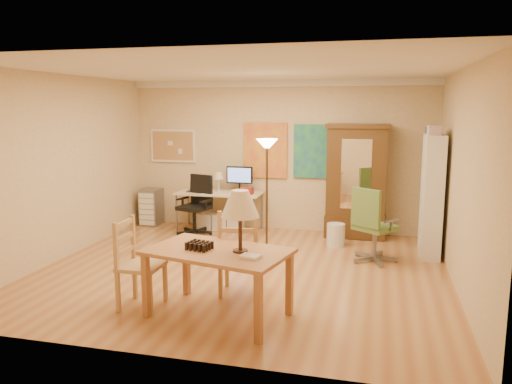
% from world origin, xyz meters
% --- Properties ---
extents(floor, '(5.50, 5.50, 0.00)m').
position_xyz_m(floor, '(0.00, 0.00, 0.00)').
color(floor, '#A06338').
rests_on(floor, ground).
extents(crown_molding, '(5.50, 0.08, 0.12)m').
position_xyz_m(crown_molding, '(0.00, 2.46, 2.64)').
color(crown_molding, white).
rests_on(crown_molding, floor).
extents(corkboard, '(0.90, 0.04, 0.62)m').
position_xyz_m(corkboard, '(-2.05, 2.47, 1.50)').
color(corkboard, tan).
rests_on(corkboard, floor).
extents(art_panel_left, '(0.80, 0.04, 1.00)m').
position_xyz_m(art_panel_left, '(-0.25, 2.47, 1.45)').
color(art_panel_left, yellow).
rests_on(art_panel_left, floor).
extents(art_panel_right, '(0.75, 0.04, 0.95)m').
position_xyz_m(art_panel_right, '(0.65, 2.47, 1.45)').
color(art_panel_right, '#246090').
rests_on(art_panel_right, floor).
extents(dining_table, '(1.63, 1.19, 1.38)m').
position_xyz_m(dining_table, '(0.25, -1.53, 0.88)').
color(dining_table, '#9D6233').
rests_on(dining_table, floor).
extents(ladder_chair_back, '(0.53, 0.51, 1.05)m').
position_xyz_m(ladder_chair_back, '(0.21, -0.85, 0.49)').
color(ladder_chair_back, tan).
rests_on(ladder_chair_back, floor).
extents(ladder_chair_left, '(0.45, 0.47, 1.00)m').
position_xyz_m(ladder_chair_left, '(-0.79, -1.48, 0.47)').
color(ladder_chair_left, tan).
rests_on(ladder_chair_left, floor).
extents(torchiere_lamp, '(0.32, 0.32, 1.77)m').
position_xyz_m(torchiere_lamp, '(0.17, 0.76, 1.42)').
color(torchiere_lamp, '#442D1B').
rests_on(torchiere_lamp, floor).
extents(computer_desk, '(1.54, 0.67, 1.16)m').
position_xyz_m(computer_desk, '(-0.99, 2.16, 0.43)').
color(computer_desk, tan).
rests_on(computer_desk, floor).
extents(office_chair_black, '(0.64, 0.64, 1.04)m').
position_xyz_m(office_chair_black, '(-1.35, 1.75, 0.28)').
color(office_chair_black, black).
rests_on(office_chair_black, floor).
extents(office_chair_green, '(0.70, 0.70, 1.10)m').
position_xyz_m(office_chair_green, '(1.73, 0.85, 0.29)').
color(office_chair_green, slate).
rests_on(office_chair_green, floor).
extents(drawer_cart, '(0.34, 0.41, 0.69)m').
position_xyz_m(drawer_cart, '(-2.43, 2.22, 0.34)').
color(drawer_cart, slate).
rests_on(drawer_cart, floor).
extents(armoire, '(1.06, 0.50, 1.95)m').
position_xyz_m(armoire, '(1.40, 2.24, 0.85)').
color(armoire, '#3B2410').
rests_on(armoire, floor).
extents(bookshelf, '(0.27, 0.73, 1.83)m').
position_xyz_m(bookshelf, '(2.55, 1.37, 0.91)').
color(bookshelf, white).
rests_on(bookshelf, floor).
extents(wastebin, '(0.29, 0.29, 0.37)m').
position_xyz_m(wastebin, '(1.13, 1.57, 0.18)').
color(wastebin, silver).
rests_on(wastebin, floor).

